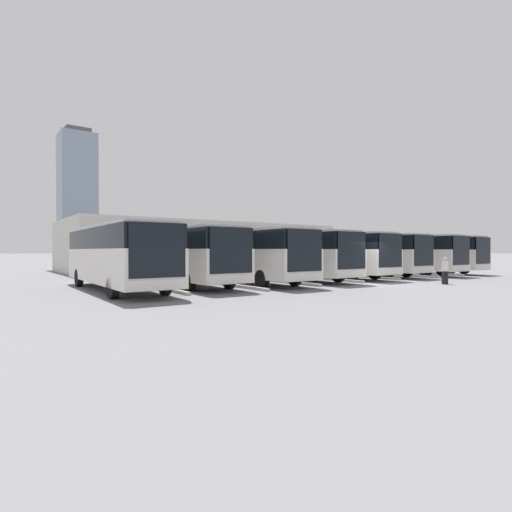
# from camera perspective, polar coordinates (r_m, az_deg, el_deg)

# --- Properties ---
(ground_plane) EXTENTS (600.00, 600.00, 0.00)m
(ground_plane) POSITION_cam_1_polar(r_m,az_deg,el_deg) (24.79, 16.98, -3.88)
(ground_plane) COLOR slate
(bus_0) EXTENTS (2.75, 11.23, 3.20)m
(bus_0) POSITION_cam_1_polar(r_m,az_deg,el_deg) (39.30, 22.38, 0.42)
(bus_0) COLOR silver
(bus_0) RESTS_ON ground_plane
(curb_divider_0) EXTENTS (0.34, 6.75, 0.15)m
(curb_divider_0) POSITION_cam_1_polar(r_m,az_deg,el_deg) (36.82, 22.93, -2.28)
(curb_divider_0) COLOR #9E9E99
(curb_divider_0) RESTS_ON ground_plane
(bus_1) EXTENTS (2.75, 11.23, 3.20)m
(bus_1) POSITION_cam_1_polar(r_m,az_deg,el_deg) (35.89, 19.41, 0.40)
(bus_1) COLOR silver
(bus_1) RESTS_ON ground_plane
(curb_divider_1) EXTENTS (0.34, 6.75, 0.15)m
(curb_divider_1) POSITION_cam_1_polar(r_m,az_deg,el_deg) (33.40, 19.80, -2.57)
(curb_divider_1) COLOR #9E9E99
(curb_divider_1) RESTS_ON ground_plane
(bus_2) EXTENTS (2.75, 11.23, 3.20)m
(bus_2) POSITION_cam_1_polar(r_m,az_deg,el_deg) (33.13, 14.72, 0.40)
(bus_2) COLOR silver
(bus_2) RESTS_ON ground_plane
(curb_divider_2) EXTENTS (0.34, 6.75, 0.15)m
(curb_divider_2) POSITION_cam_1_polar(r_m,az_deg,el_deg) (30.63, 14.75, -2.85)
(curb_divider_2) COLOR #9E9E99
(curb_divider_2) RESTS_ON ground_plane
(bus_3) EXTENTS (2.75, 11.23, 3.20)m
(bus_3) POSITION_cam_1_polar(r_m,az_deg,el_deg) (30.14, 10.16, 0.37)
(bus_3) COLOR silver
(bus_3) RESTS_ON ground_plane
(curb_divider_3) EXTENTS (0.34, 6.75, 0.15)m
(curb_divider_3) POSITION_cam_1_polar(r_m,az_deg,el_deg) (27.65, 9.77, -3.23)
(curb_divider_3) COLOR #9E9E99
(curb_divider_3) RESTS_ON ground_plane
(bus_4) EXTENTS (2.75, 11.23, 3.20)m
(bus_4) POSITION_cam_1_polar(r_m,az_deg,el_deg) (27.28, 4.79, 0.34)
(bus_4) COLOR silver
(bus_4) RESTS_ON ground_plane
(curb_divider_4) EXTENTS (0.34, 6.75, 0.15)m
(curb_divider_4) POSITION_cam_1_polar(r_m,az_deg,el_deg) (24.84, 3.81, -3.67)
(curb_divider_4) COLOR #9E9E99
(curb_divider_4) RESTS_ON ground_plane
(bus_5) EXTENTS (2.75, 11.23, 3.20)m
(bus_5) POSITION_cam_1_polar(r_m,az_deg,el_deg) (24.64, -1.62, 0.30)
(bus_5) COLOR silver
(bus_5) RESTS_ON ground_plane
(curb_divider_5) EXTENTS (0.34, 6.75, 0.15)m
(curb_divider_5) POSITION_cam_1_polar(r_m,az_deg,el_deg) (22.27, -3.42, -4.18)
(curb_divider_5) COLOR #9E9E99
(curb_divider_5) RESTS_ON ground_plane
(bus_6) EXTENTS (2.75, 11.23, 3.20)m
(bus_6) POSITION_cam_1_polar(r_m,az_deg,el_deg) (23.33, -10.59, 0.26)
(bus_6) COLOR silver
(bus_6) RESTS_ON ground_plane
(curb_divider_6) EXTENTS (0.34, 6.75, 0.15)m
(curb_divider_6) POSITION_cam_1_polar(r_m,az_deg,el_deg) (21.12, -13.51, -4.47)
(curb_divider_6) COLOR #9E9E99
(curb_divider_6) RESTS_ON ground_plane
(bus_7) EXTENTS (2.75, 11.23, 3.20)m
(bus_7) POSITION_cam_1_polar(r_m,az_deg,el_deg) (21.08, -19.20, 0.18)
(bus_7) COLOR silver
(bus_7) RESTS_ON ground_plane
(pedestrian) EXTENTS (0.50, 0.50, 1.60)m
(pedestrian) POSITION_cam_1_polar(r_m,az_deg,el_deg) (26.23, 25.39, -1.79)
(pedestrian) COLOR black
(pedestrian) RESTS_ON ground_plane
(station_building) EXTENTS (26.44, 14.95, 4.73)m
(station_building) POSITION_cam_1_polar(r_m,az_deg,el_deg) (42.06, -7.74, 1.30)
(station_building) COLOR beige
(station_building) RESTS_ON ground_plane
(office_tower) EXTENTS (15.50, 15.50, 58.80)m
(office_tower) POSITION_cam_1_polar(r_m,az_deg,el_deg) (206.71, -24.17, 8.16)
(office_tower) COLOR #7F8EA3
(office_tower) RESTS_ON ground_plane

